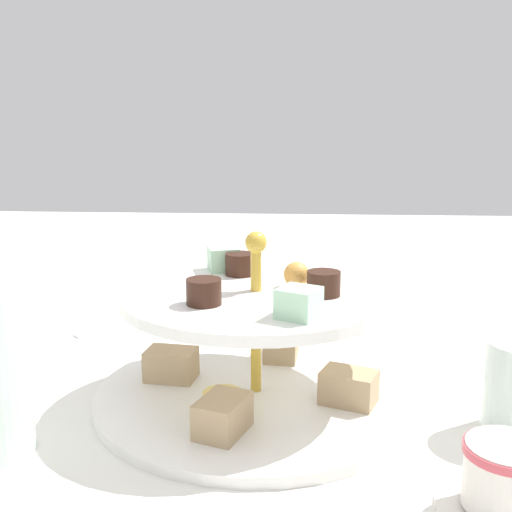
{
  "coord_description": "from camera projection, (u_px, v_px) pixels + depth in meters",
  "views": [
    {
      "loc": [
        0.56,
        0.04,
        0.26
      ],
      "look_at": [
        0.0,
        0.0,
        0.14
      ],
      "focal_mm": 44.79,
      "sensor_mm": 36.0,
      "label": 1
    }
  ],
  "objects": [
    {
      "name": "teacup_with_saucer",
      "position": [
        506.0,
        481.0,
        0.43
      ],
      "size": [
        0.09,
        0.09,
        0.05
      ],
      "color": "white",
      "rests_on": "ground_plane"
    },
    {
      "name": "ground_plane",
      "position": [
        256.0,
        400.0,
        0.61
      ],
      "size": [
        2.4,
        2.4,
        0.0
      ],
      "primitive_type": "plane",
      "color": "silver"
    },
    {
      "name": "butter_knife_left",
      "position": [
        135.0,
        321.0,
        0.83
      ],
      "size": [
        0.13,
        0.13,
        0.0
      ],
      "primitive_type": "cube",
      "rotation": [
        0.0,
        0.0,
        5.53
      ],
      "color": "silver",
      "rests_on": "ground_plane"
    },
    {
      "name": "tiered_serving_stand",
      "position": [
        256.0,
        353.0,
        0.6
      ],
      "size": [
        0.3,
        0.3,
        0.16
      ],
      "color": "white",
      "rests_on": "ground_plane"
    }
  ]
}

